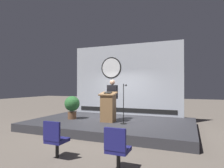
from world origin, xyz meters
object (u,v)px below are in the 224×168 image
at_px(microphone_stand, 124,110).
at_px(potted_plant, 72,105).
at_px(podium, 108,107).
at_px(audience_chair_right, 55,138).
at_px(speaker_person, 112,99).
at_px(audience_chair_left, 117,147).

height_order(microphone_stand, potted_plant, microphone_stand).
distance_m(podium, audience_chair_right, 3.30).
height_order(speaker_person, audience_chair_left, speaker_person).
bearing_deg(speaker_person, audience_chair_left, -66.76).
bearing_deg(potted_plant, audience_chair_left, -45.67).
bearing_deg(potted_plant, microphone_stand, -3.71).
distance_m(potted_plant, audience_chair_right, 3.78).
distance_m(microphone_stand, audience_chair_right, 3.25).
height_order(speaker_person, audience_chair_right, speaker_person).
bearing_deg(podium, microphone_stand, -8.79).
distance_m(speaker_person, audience_chair_right, 3.81).
bearing_deg(microphone_stand, podium, 171.21).
relative_size(potted_plant, audience_chair_right, 1.09).
distance_m(microphone_stand, potted_plant, 2.38).
bearing_deg(audience_chair_left, potted_plant, 134.33).
distance_m(podium, audience_chair_left, 3.76).
height_order(potted_plant, audience_chair_left, potted_plant).
height_order(podium, audience_chair_right, podium).
distance_m(podium, speaker_person, 0.55).
relative_size(speaker_person, audience_chair_right, 1.86).
distance_m(potted_plant, audience_chair_left, 4.78).
relative_size(microphone_stand, potted_plant, 1.52).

